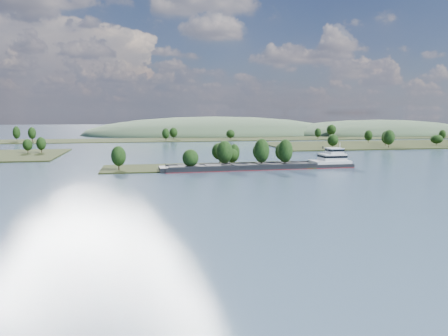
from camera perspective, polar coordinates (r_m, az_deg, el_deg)
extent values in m
plane|color=#374C60|center=(153.81, 1.27, -2.66)|extent=(1800.00, 1800.00, 0.00)
cube|color=black|center=(212.18, -2.18, 0.07)|extent=(100.00, 30.00, 1.20)
cylinder|color=black|center=(207.80, 4.91, 0.69)|extent=(0.50, 0.50, 4.51)
ellipsoid|color=black|center=(207.23, 4.93, 2.26)|extent=(7.44, 7.44, 11.60)
cylinder|color=black|center=(225.55, -0.56, 1.09)|extent=(0.50, 0.50, 3.47)
ellipsoid|color=black|center=(225.13, -0.56, 2.21)|extent=(8.49, 8.49, 8.91)
cylinder|color=black|center=(205.81, 0.06, 0.61)|extent=(0.50, 0.50, 4.24)
ellipsoid|color=black|center=(205.26, 0.06, 2.11)|extent=(7.94, 7.94, 10.90)
cylinder|color=black|center=(216.36, 1.03, 0.73)|extent=(0.50, 0.50, 2.71)
ellipsoid|color=black|center=(216.00, 1.03, 1.64)|extent=(6.79, 6.79, 6.96)
cylinder|color=black|center=(198.26, -4.39, 0.18)|extent=(0.50, 0.50, 3.12)
ellipsoid|color=black|center=(197.81, -4.40, 1.32)|extent=(7.47, 7.47, 8.01)
cylinder|color=black|center=(203.74, -13.58, 0.25)|extent=(0.50, 0.50, 3.60)
ellipsoid|color=black|center=(203.25, -13.61, 1.53)|extent=(6.72, 6.72, 9.25)
cylinder|color=black|center=(219.16, 1.35, 0.91)|extent=(0.50, 0.50, 3.41)
ellipsoid|color=black|center=(218.72, 1.35, 2.04)|extent=(5.57, 5.57, 8.77)
cylinder|color=black|center=(226.55, 7.53, 1.06)|extent=(0.50, 0.50, 3.47)
ellipsoid|color=black|center=(226.13, 7.55, 2.17)|extent=(6.86, 6.86, 8.93)
cylinder|color=black|center=(210.66, 7.97, 0.72)|extent=(0.50, 0.50, 4.40)
ellipsoid|color=black|center=(210.10, 7.99, 2.23)|extent=(7.26, 7.26, 11.32)
cylinder|color=black|center=(225.84, 4.63, 1.08)|extent=(0.50, 0.50, 3.45)
ellipsoid|color=black|center=(225.41, 4.64, 2.19)|extent=(7.01, 7.01, 8.88)
cylinder|color=black|center=(306.31, -22.74, 2.18)|extent=(0.50, 0.50, 3.33)
ellipsoid|color=black|center=(306.01, -22.78, 2.97)|extent=(6.10, 6.10, 8.55)
cylinder|color=black|center=(307.60, -24.24, 2.09)|extent=(0.50, 0.50, 2.95)
ellipsoid|color=black|center=(307.33, -24.28, 2.78)|extent=(6.09, 6.09, 7.59)
cylinder|color=black|center=(327.53, 14.01, 2.82)|extent=(0.50, 0.50, 3.36)
ellipsoid|color=black|center=(327.24, 14.03, 3.56)|extent=(7.93, 7.93, 8.64)
cylinder|color=black|center=(384.93, 25.99, 2.89)|extent=(0.50, 0.50, 2.79)
ellipsoid|color=black|center=(384.72, 26.02, 3.41)|extent=(9.63, 9.63, 7.18)
cylinder|color=black|center=(345.14, 20.70, 2.86)|extent=(0.50, 0.50, 4.35)
ellipsoid|color=black|center=(344.81, 20.74, 3.78)|extent=(8.61, 8.61, 11.19)
cylinder|color=black|center=(362.87, 20.32, 3.03)|extent=(0.50, 0.50, 3.80)
ellipsoid|color=black|center=(362.58, 20.35, 3.79)|extent=(6.30, 6.30, 9.76)
cylinder|color=black|center=(397.04, 18.32, 3.41)|extent=(0.50, 0.50, 3.54)
ellipsoid|color=black|center=(396.79, 18.34, 4.06)|extent=(7.01, 7.01, 9.10)
cylinder|color=black|center=(452.71, 26.60, 3.42)|extent=(0.50, 0.50, 3.28)
ellipsoid|color=black|center=(452.51, 26.63, 3.95)|extent=(6.42, 6.42, 8.43)
cube|color=black|center=(430.06, -6.72, 3.65)|extent=(900.00, 60.00, 1.20)
cylinder|color=black|center=(439.70, -25.43, 3.45)|extent=(0.50, 0.50, 4.53)
ellipsoid|color=black|center=(439.43, -25.48, 4.20)|extent=(6.58, 6.58, 11.64)
cylinder|color=black|center=(446.38, 12.15, 3.97)|extent=(0.50, 0.50, 3.52)
ellipsoid|color=black|center=(446.16, 12.17, 4.54)|extent=(6.39, 6.39, 9.04)
cylinder|color=black|center=(432.04, -6.60, 4.00)|extent=(0.50, 0.50, 3.79)
ellipsoid|color=black|center=(431.80, -6.61, 4.64)|extent=(8.02, 8.02, 9.74)
cylinder|color=black|center=(490.57, 13.84, 4.25)|extent=(0.50, 0.50, 4.36)
ellipsoid|color=black|center=(490.33, 13.86, 4.90)|extent=(10.11, 10.11, 11.22)
cylinder|color=black|center=(434.87, -23.75, 3.49)|extent=(0.50, 0.50, 4.24)
ellipsoid|color=black|center=(434.61, -23.79, 4.20)|extent=(7.19, 7.19, 10.91)
cylinder|color=black|center=(425.58, 0.85, 3.96)|extent=(0.50, 0.50, 3.17)
ellipsoid|color=black|center=(425.37, 0.85, 4.50)|extent=(8.57, 8.57, 8.16)
cylinder|color=black|center=(409.87, -7.61, 3.82)|extent=(0.50, 0.50, 3.83)
ellipsoid|color=black|center=(409.62, -7.62, 4.49)|extent=(6.96, 6.96, 9.84)
ellipsoid|color=#3F573B|center=(578.10, 19.41, 4.19)|extent=(260.00, 140.00, 36.00)
ellipsoid|color=#3F573B|center=(536.69, -1.12, 4.40)|extent=(320.00, 160.00, 44.00)
cube|color=black|center=(207.56, 4.87, 0.05)|extent=(91.66, 14.49, 2.51)
cube|color=maroon|center=(207.63, 4.87, -0.09)|extent=(91.90, 14.73, 0.29)
cube|color=black|center=(210.13, 2.03, 0.59)|extent=(70.75, 2.85, 0.91)
cube|color=black|center=(199.42, 2.86, 0.23)|extent=(70.75, 2.85, 0.91)
cube|color=black|center=(204.79, 2.44, 0.37)|extent=(68.80, 12.58, 0.34)
cube|color=black|center=(199.59, -4.53, 0.27)|extent=(10.58, 9.70, 0.40)
cube|color=black|center=(201.80, -1.00, 0.37)|extent=(10.58, 9.70, 0.40)
cube|color=black|center=(204.75, 2.44, 0.47)|extent=(10.58, 9.70, 0.40)
cube|color=black|center=(208.42, 5.77, 0.55)|extent=(10.58, 9.70, 0.40)
cube|color=black|center=(212.77, 8.97, 0.64)|extent=(10.58, 9.70, 0.40)
cube|color=black|center=(198.37, -7.95, -0.20)|extent=(3.77, 10.38, 2.28)
cylinder|color=black|center=(198.27, -7.63, 0.27)|extent=(0.28, 0.28, 2.51)
cube|color=white|center=(220.71, 13.65, 0.80)|extent=(18.63, 11.57, 1.37)
cube|color=white|center=(220.99, 13.94, 1.40)|extent=(11.72, 9.51, 3.42)
cube|color=black|center=(220.95, 13.94, 1.51)|extent=(11.95, 9.75, 1.03)
cube|color=white|center=(221.24, 14.22, 2.17)|extent=(7.08, 7.08, 2.51)
cube|color=black|center=(221.20, 14.23, 2.28)|extent=(7.31, 7.31, 0.91)
cube|color=white|center=(221.13, 14.23, 2.52)|extent=(7.55, 7.55, 0.23)
cylinder|color=white|center=(222.34, 14.90, 2.88)|extent=(0.24, 0.24, 2.97)
cylinder|color=black|center=(222.13, 12.78, 2.64)|extent=(0.59, 0.59, 1.37)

